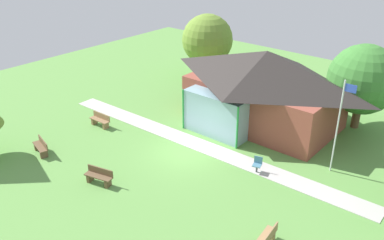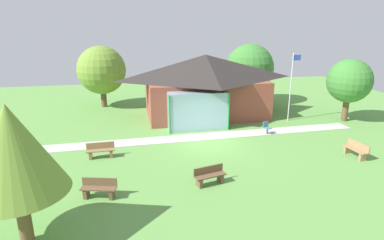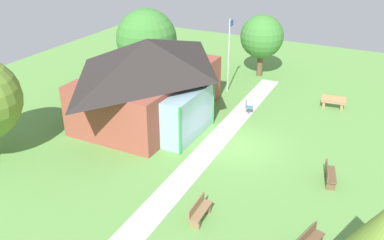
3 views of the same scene
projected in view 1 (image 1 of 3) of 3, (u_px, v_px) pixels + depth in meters
The scene contains 11 objects.
ground_plane at pixel (187, 152), 23.71m from camera, with size 44.00×44.00×0.00m, color #609947.
pavilion at pixel (263, 87), 26.03m from camera, with size 10.06×7.28×4.82m.
footpath at pixel (199, 145), 24.41m from camera, with size 21.02×1.30×0.03m, color #BCB7B2.
flagpole at pixel (339, 123), 20.67m from camera, with size 0.64×0.08×5.09m.
bench_lawn_far_right at pixel (266, 239), 16.60m from camera, with size 0.61×1.54×0.84m.
bench_front_left at pixel (41, 147), 23.37m from camera, with size 1.56×0.81×0.84m.
bench_mid_left at pixel (100, 120), 26.51m from camera, with size 1.52×0.50×0.84m.
bench_front_center at pixel (99, 177), 20.67m from camera, with size 1.56×0.79×0.84m.
patio_chair_lawn_spare at pixel (257, 165), 21.62m from camera, with size 0.54×0.54×0.86m.
tree_behind_pavilion_left at pixel (207, 40), 33.57m from camera, with size 4.14×4.14×5.31m.
tree_behind_pavilion_right at pixel (363, 80), 25.16m from camera, with size 4.31×4.31×5.39m.
Camera 1 is at (13.43, -15.59, 11.91)m, focal length 38.71 mm.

